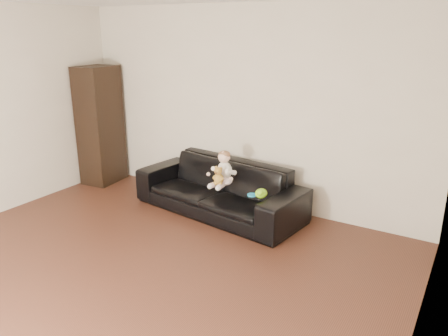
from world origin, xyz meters
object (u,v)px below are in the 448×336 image
Objects in this scene: teddy_bear at (218,176)px; toy_green at (261,193)px; sofa at (219,188)px; toy_blue_disc at (252,195)px; toy_rattle at (261,193)px; cabinet at (100,126)px; baby at (223,170)px.

teddy_bear is 0.59m from toy_green.
sofa is 0.40m from teddy_bear.
sofa is 20.24× the size of toy_blue_disc.
toy_blue_disc is (0.46, 0.00, -0.15)m from teddy_bear.
toy_green is 0.08m from toy_rattle.
teddy_bear reaches higher than toy_rattle.
sofa reaches higher than toy_blue_disc.
teddy_bear is (0.15, -0.25, 0.26)m from sofa.
teddy_bear is (2.33, -0.35, -0.29)m from cabinet.
teddy_bear reaches higher than toy_green.
sofa is at bearing 125.74° from teddy_bear.
sofa is 2.25m from cabinet.
toy_blue_disc is (0.47, -0.13, -0.19)m from baby.
toy_green is at bearing -11.85° from sofa.
toy_green is at bearing -13.22° from cabinet.
teddy_bear is at bearing -179.65° from toy_blue_disc.
cabinet is at bearing 172.92° from toy_green.
cabinet reaches higher than sofa.
teddy_bear is 0.56m from toy_rattle.
sofa is 31.94× the size of toy_rattle.
baby is 0.14m from teddy_bear.
toy_green is at bearing -57.88° from toy_rattle.
toy_green is at bearing -4.94° from toy_blue_disc.
toy_green is at bearing -14.08° from baby.
toy_rattle is 0.63× the size of toy_blue_disc.
teddy_bear is (0.01, -0.13, -0.03)m from baby.
sofa is 0.80m from toy_green.
toy_green is (2.92, -0.36, -0.40)m from cabinet.
toy_rattle is at bearing -8.30° from sofa.
toy_green is 1.46× the size of toy_blue_disc.
cabinet reaches higher than teddy_bear.
toy_blue_disc is at bearing -14.56° from sofa.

